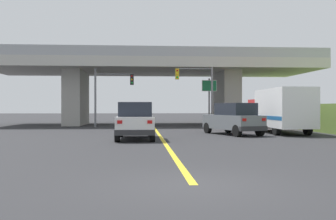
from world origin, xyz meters
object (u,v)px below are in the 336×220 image
at_px(traffic_signal_nearside, 200,85).
at_px(highway_sign, 209,92).
at_px(suv_lead, 135,121).
at_px(traffic_signal_farside, 109,89).
at_px(suv_crossing, 233,119).
at_px(box_truck, 280,110).

bearing_deg(traffic_signal_nearside, highway_sign, 59.15).
bearing_deg(highway_sign, suv_lead, -114.17).
relative_size(traffic_signal_farside, highway_sign, 1.17).
height_order(traffic_signal_nearside, traffic_signal_farside, traffic_signal_nearside).
relative_size(suv_crossing, box_truck, 0.67).
relative_size(suv_lead, suv_crossing, 0.95).
bearing_deg(highway_sign, suv_crossing, -92.68).
height_order(suv_crossing, traffic_signal_farside, traffic_signal_farside).
bearing_deg(traffic_signal_farside, suv_lead, -79.62).
bearing_deg(suv_crossing, box_truck, 2.17).
bearing_deg(suv_lead, highway_sign, 65.83).
bearing_deg(suv_crossing, traffic_signal_nearside, 74.75).
xyz_separation_m(box_truck, traffic_signal_nearside, (-4.18, 8.62, 2.19)).
bearing_deg(traffic_signal_farside, suv_crossing, -50.59).
relative_size(suv_lead, traffic_signal_nearside, 0.81).
distance_m(suv_lead, traffic_signal_nearside, 14.50).
xyz_separation_m(box_truck, highway_sign, (-2.99, 10.60, 1.67)).
height_order(suv_crossing, highway_sign, highway_sign).
xyz_separation_m(traffic_signal_nearside, highway_sign, (1.18, 1.98, -0.53)).
xyz_separation_m(suv_lead, box_truck, (9.76, 4.48, 0.57)).
height_order(traffic_signal_farside, highway_sign, traffic_signal_farside).
relative_size(suv_lead, traffic_signal_farside, 0.92).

